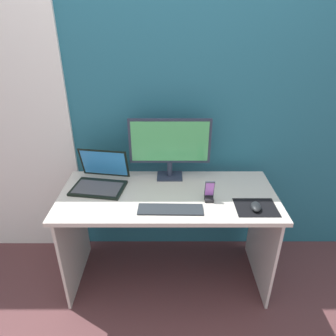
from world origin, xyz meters
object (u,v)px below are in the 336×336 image
object	(u,v)px
monitor	(172,145)
phone_in_dock	(211,194)
keyboard_external	(172,209)
laptop	(102,179)
mouse	(258,207)

from	to	relation	value
monitor	phone_in_dock	size ratio (longest dim) A/B	4.04
keyboard_external	phone_in_dock	size ratio (longest dim) A/B	2.83
monitor	keyboard_external	distance (m)	0.48
laptop	phone_in_dock	distance (m)	0.74
monitor	phone_in_dock	xyz separation A→B (m)	(0.25, -0.30, -0.20)
monitor	laptop	distance (m)	0.53
monitor	phone_in_dock	distance (m)	0.44
mouse	phone_in_dock	xyz separation A→B (m)	(-0.27, 0.10, 0.03)
laptop	mouse	world-z (taller)	laptop
mouse	phone_in_dock	distance (m)	0.29
laptop	phone_in_dock	world-z (taller)	laptop
monitor	mouse	world-z (taller)	monitor
laptop	mouse	size ratio (longest dim) A/B	3.83
monitor	laptop	bearing A→B (deg)	-165.36
keyboard_external	phone_in_dock	distance (m)	0.27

